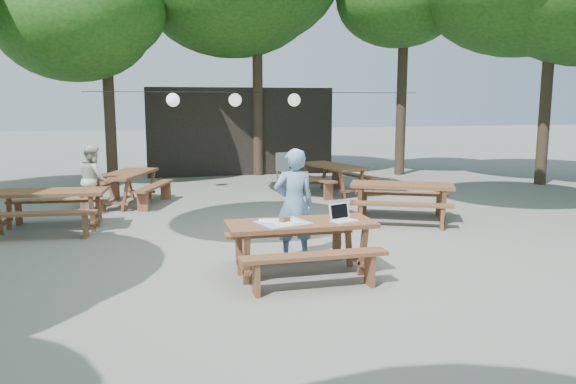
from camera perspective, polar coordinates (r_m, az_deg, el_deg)
The scene contains 13 objects.
ground at distance 9.43m, azimuth 1.77°, elevation -5.34°, with size 80.00×80.00×0.00m, color slate.
pavilion at distance 19.53m, azimuth -5.38°, elevation 6.33°, with size 6.00×3.00×2.80m, color black.
main_picnic_table at distance 7.71m, azimuth 1.29°, elevation -5.67°, with size 2.00×1.58×0.75m.
picnic_table_nw at distance 11.21m, azimuth -23.04°, elevation -1.70°, with size 2.07×1.76×0.75m.
picnic_table_ne at distance 11.41m, azimuth 11.43°, elevation -0.97°, with size 2.40×2.25×0.75m.
picnic_table_far_w at distance 13.44m, azimuth -16.00°, elevation 0.38°, with size 2.16×2.34×0.75m.
picnic_table_far_e at distance 14.55m, azimuth 4.55°, elevation 1.36°, with size 2.05×2.27×0.75m.
woman at distance 8.42m, azimuth 0.61°, elevation -1.25°, with size 0.61×0.40×1.68m, color #6EA0C9.
second_person at distance 12.59m, azimuth -19.17°, elevation 1.24°, with size 0.71×0.56×1.47m, color silver.
plastic_chair at distance 16.23m, azimuth -0.22°, elevation 1.74°, with size 0.56×0.56×0.90m.
laptop at distance 7.71m, azimuth 5.51°, elevation -2.49°, with size 0.40×0.35×0.24m.
tabletop_clutter at distance 7.57m, azimuth -0.52°, elevation -3.04°, with size 0.78×0.71×0.08m.
paper_lanterns at distance 14.95m, azimuth -5.34°, elevation 9.31°, with size 9.00×0.34×0.38m.
Camera 1 is at (-2.53, -8.77, 2.37)m, focal length 35.00 mm.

